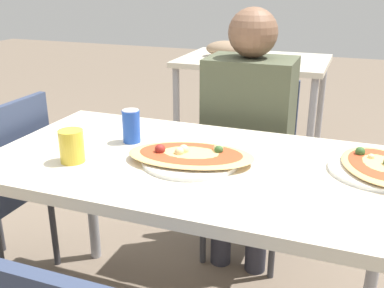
{
  "coord_description": "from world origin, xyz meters",
  "views": [
    {
      "loc": [
        0.49,
        -1.32,
        1.34
      ],
      "look_at": [
        0.0,
        -0.0,
        0.81
      ],
      "focal_mm": 42.0,
      "sensor_mm": 36.0,
      "label": 1
    }
  ],
  "objects": [
    {
      "name": "person_seated",
      "position": [
        0.05,
        0.6,
        0.73
      ],
      "size": [
        0.39,
        0.29,
        1.22
      ],
      "rotation": [
        0.0,
        0.0,
        3.14
      ],
      "color": "#2D2D38",
      "rests_on": "ground_plane"
    },
    {
      "name": "dining_table",
      "position": [
        0.0,
        0.0,
        0.68
      ],
      "size": [
        1.4,
        0.76,
        0.75
      ],
      "color": "beige",
      "rests_on": "ground_plane"
    },
    {
      "name": "chair_side_left",
      "position": [
        -0.89,
        0.03,
        0.51
      ],
      "size": [
        0.4,
        0.4,
        0.87
      ],
      "rotation": [
        0.0,
        0.0,
        1.57
      ],
      "color": "#2D3851",
      "rests_on": "ground_plane"
    },
    {
      "name": "chair_far_seated",
      "position": [
        0.05,
        0.71,
        0.51
      ],
      "size": [
        0.4,
        0.4,
        0.87
      ],
      "rotation": [
        0.0,
        0.0,
        3.14
      ],
      "color": "#2D3851",
      "rests_on": "ground_plane"
    },
    {
      "name": "soda_can",
      "position": [
        -0.28,
        0.09,
        0.81
      ],
      "size": [
        0.07,
        0.07,
        0.12
      ],
      "color": "#1E47B2",
      "rests_on": "dining_table"
    },
    {
      "name": "pizza_main",
      "position": [
        0.0,
        -0.01,
        0.77
      ],
      "size": [
        0.46,
        0.33,
        0.06
      ],
      "color": "white",
      "rests_on": "dining_table"
    },
    {
      "name": "drink_glass",
      "position": [
        -0.37,
        -0.15,
        0.81
      ],
      "size": [
        0.08,
        0.08,
        0.11
      ],
      "color": "gold",
      "rests_on": "dining_table"
    },
    {
      "name": "background_table",
      "position": [
        -0.31,
        2.06,
        0.69
      ],
      "size": [
        1.1,
        0.8,
        0.87
      ],
      "color": "beige",
      "rests_on": "ground_plane"
    },
    {
      "name": "pizza_second",
      "position": [
        0.59,
        0.11,
        0.77
      ],
      "size": [
        0.31,
        0.38,
        0.06
      ],
      "color": "white",
      "rests_on": "dining_table"
    }
  ]
}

